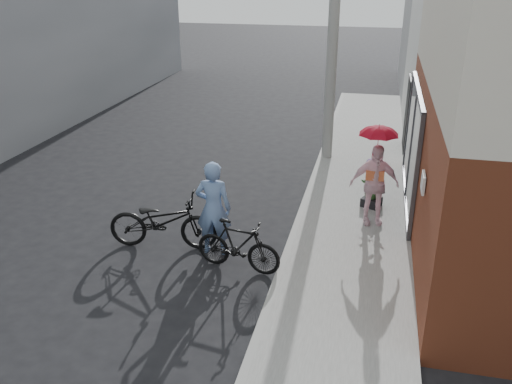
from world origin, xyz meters
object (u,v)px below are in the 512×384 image
(utility_pole, at_px, (333,29))
(planter, at_px, (371,202))
(officer, at_px, (213,208))
(bike_left, at_px, (163,221))
(kimono_woman, at_px, (374,184))
(bike_right, at_px, (238,246))

(utility_pole, xyz_separation_m, planter, (1.30, -3.07, -3.28))
(officer, xyz_separation_m, bike_left, (-1.00, -0.02, -0.36))
(kimono_woman, height_order, planter, kimono_woman)
(bike_right, relative_size, kimono_woman, 0.94)
(planter, bearing_deg, bike_right, -126.33)
(utility_pole, bearing_deg, bike_left, -114.16)
(planter, bearing_deg, bike_left, -146.35)
(bike_right, relative_size, planter, 4.24)
(utility_pole, xyz_separation_m, bike_left, (-2.52, -5.61, -2.95))
(officer, xyz_separation_m, bike_right, (0.59, -0.50, -0.44))
(officer, bearing_deg, utility_pole, -108.17)
(bike_left, height_order, planter, bike_left)
(bike_left, xyz_separation_m, bike_right, (1.59, -0.48, -0.07))
(bike_right, bearing_deg, kimono_woman, -36.63)
(kimono_woman, relative_size, planter, 4.53)
(planter, bearing_deg, kimono_woman, -88.78)
(bike_left, distance_m, planter, 4.60)
(officer, xyz_separation_m, kimono_woman, (2.83, 1.70, 0.05))
(utility_pole, bearing_deg, bike_right, -98.62)
(bike_right, distance_m, kimono_woman, 3.18)
(bike_right, bearing_deg, bike_left, 81.99)
(bike_right, bearing_deg, officer, 58.49)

